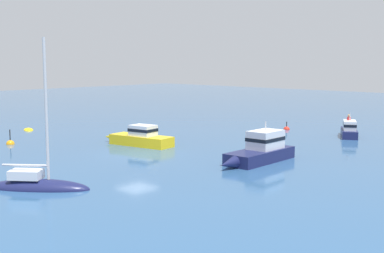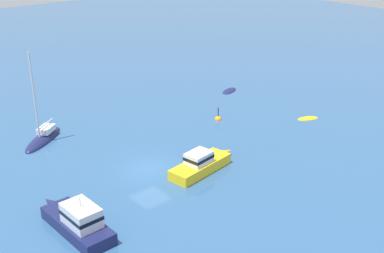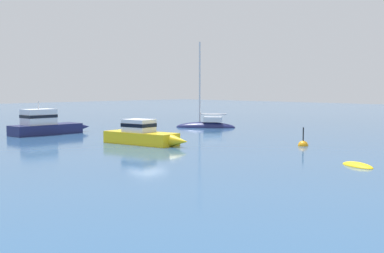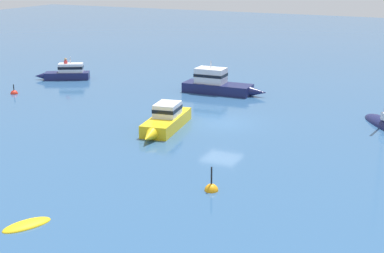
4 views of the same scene
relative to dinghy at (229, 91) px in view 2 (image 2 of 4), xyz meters
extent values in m
plane|color=#2D5684|center=(-17.46, -9.34, 0.00)|extent=(160.00, 160.00, 0.00)
ellipsoid|color=#191E4C|center=(0.00, 0.00, 0.00)|extent=(2.75, 1.93, 0.41)
cube|color=#191E4C|center=(-25.51, -13.16, 0.40)|extent=(2.21, 5.70, 0.80)
cone|color=#191E4C|center=(-25.64, -9.69, 0.40)|extent=(0.85, 1.44, 0.80)
cube|color=silver|center=(-25.48, -13.77, 1.42)|extent=(1.68, 2.45, 1.23)
cube|color=black|center=(-25.48, -13.77, 1.48)|extent=(1.73, 2.49, 0.24)
cylinder|color=silver|center=(-25.48, -13.77, 2.34)|extent=(0.08, 0.08, 0.61)
ellipsoid|color=yellow|center=(0.03, -10.69, 0.00)|extent=(2.25, 1.67, 0.38)
ellipsoid|color=#191E4C|center=(-21.36, 0.83, 0.00)|extent=(5.29, 4.56, 1.05)
cube|color=silver|center=(-20.83, 1.23, 0.76)|extent=(1.95, 1.84, 0.48)
cylinder|color=silver|center=(-21.80, 0.49, 4.20)|extent=(0.15, 0.15, 7.36)
cylinder|color=silver|center=(-20.81, 1.25, 1.25)|extent=(2.04, 1.61, 0.12)
cube|color=yellow|center=(-14.76, -12.13, 0.40)|extent=(5.46, 2.57, 0.80)
cone|color=yellow|center=(-11.57, -11.62, 0.40)|extent=(1.42, 1.00, 0.80)
cube|color=silver|center=(-14.94, -12.16, 1.22)|extent=(2.09, 1.69, 0.84)
cube|color=black|center=(-14.94, -12.16, 1.27)|extent=(2.14, 1.74, 0.24)
sphere|color=orange|center=(-6.63, -5.32, 0.00)|extent=(0.67, 0.67, 0.67)
cylinder|color=black|center=(-6.63, -5.32, 0.76)|extent=(0.08, 0.08, 0.86)
camera|label=1|loc=(-45.57, 14.84, 6.75)|focal=48.84mm
camera|label=2|loc=(-36.52, -37.06, 17.58)|focal=46.41mm
camera|label=3|loc=(12.29, -33.82, 3.86)|focal=48.96mm
camera|label=4|loc=(15.81, 4.54, 10.47)|focal=52.18mm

